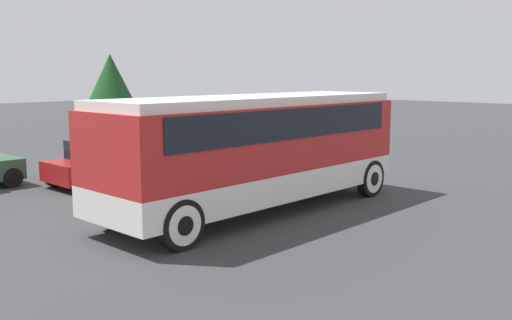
# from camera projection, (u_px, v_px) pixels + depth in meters

# --- Properties ---
(ground_plane) EXTENTS (120.00, 120.00, 0.00)m
(ground_plane) POSITION_uv_depth(u_px,v_px,m) (256.00, 211.00, 14.99)
(ground_plane) COLOR #38383A
(tour_bus) EXTENTS (9.05, 2.68, 3.01)m
(tour_bus) POSITION_uv_depth(u_px,v_px,m) (259.00, 142.00, 14.79)
(tour_bus) COLOR silver
(tour_bus) RESTS_ON ground_plane
(parked_car_near) EXTENTS (4.34, 1.86, 1.45)m
(parked_car_near) POSITION_uv_depth(u_px,v_px,m) (217.00, 145.00, 22.95)
(parked_car_near) COLOR black
(parked_car_near) RESTS_ON ground_plane
(parked_car_mid) EXTENTS (4.05, 1.92, 1.46)m
(parked_car_mid) POSITION_uv_depth(u_px,v_px,m) (110.00, 162.00, 18.68)
(parked_car_mid) COLOR maroon
(parked_car_mid) RESTS_ON ground_plane
(tree_center) EXTENTS (2.88, 2.88, 4.80)m
(tree_center) POSITION_uv_depth(u_px,v_px,m) (111.00, 79.00, 35.44)
(tree_center) COLOR brown
(tree_center) RESTS_ON ground_plane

